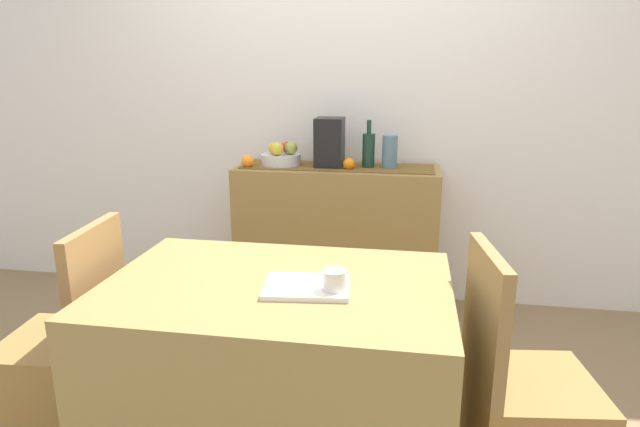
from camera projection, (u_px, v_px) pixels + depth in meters
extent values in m
cube|color=olive|center=(306.00, 391.00, 2.51)|extent=(6.40, 6.40, 0.02)
cube|color=silver|center=(341.00, 85.00, 3.28)|extent=(6.40, 0.06, 2.70)
cube|color=olive|center=(337.00, 239.00, 3.26)|extent=(1.19, 0.42, 0.89)
cube|color=brown|center=(337.00, 167.00, 3.15)|extent=(1.12, 0.32, 0.01)
cylinder|color=silver|center=(281.00, 159.00, 3.19)|extent=(0.24, 0.24, 0.06)
sphere|color=#BD3A2A|center=(286.00, 147.00, 3.24)|extent=(0.06, 0.06, 0.06)
sphere|color=#919C44|center=(291.00, 148.00, 3.16)|extent=(0.07, 0.07, 0.07)
sphere|color=gold|center=(277.00, 149.00, 3.13)|extent=(0.08, 0.08, 0.08)
sphere|color=gold|center=(274.00, 148.00, 3.20)|extent=(0.07, 0.07, 0.07)
cylinder|color=#183728|center=(369.00, 151.00, 3.09)|extent=(0.07, 0.07, 0.20)
cylinder|color=#183728|center=(369.00, 127.00, 3.06)|extent=(0.03, 0.03, 0.08)
cube|color=black|center=(330.00, 143.00, 3.12)|extent=(0.16, 0.18, 0.29)
cylinder|color=slate|center=(390.00, 152.00, 3.07)|extent=(0.09, 0.09, 0.19)
sphere|color=orange|center=(349.00, 164.00, 3.05)|extent=(0.07, 0.07, 0.07)
sphere|color=orange|center=(248.00, 161.00, 3.12)|extent=(0.08, 0.08, 0.08)
cube|color=olive|center=(279.00, 377.00, 1.94)|extent=(1.19, 0.80, 0.74)
cube|color=white|center=(307.00, 287.00, 1.78)|extent=(0.30, 0.24, 0.02)
cylinder|color=silver|center=(334.00, 283.00, 1.73)|extent=(0.08, 0.08, 0.08)
cube|color=olive|center=(65.00, 389.00, 2.12)|extent=(0.43, 0.43, 0.45)
cube|color=olive|center=(96.00, 285.00, 1.98)|extent=(0.07, 0.40, 0.45)
cube|color=olive|center=(485.00, 317.00, 1.73)|extent=(0.09, 0.40, 0.45)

